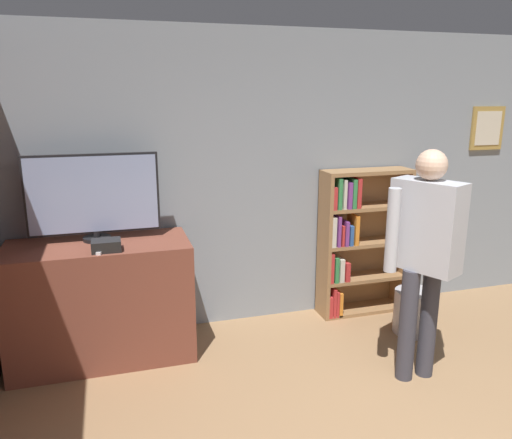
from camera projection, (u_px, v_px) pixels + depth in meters
name	position (u px, v px, depth m)	size (l,w,h in m)	color
wall_back	(288.00, 179.00, 4.70)	(7.06, 0.09, 2.70)	gray
tv_ledge	(102.00, 301.00, 4.06)	(1.43, 0.66, 0.98)	brown
television	(94.00, 196.00, 3.95)	(1.02, 0.22, 0.70)	black
game_console	(106.00, 245.00, 3.75)	(0.22, 0.16, 0.09)	black
remote_loose	(101.00, 251.00, 3.72)	(0.08, 0.14, 0.02)	white
bookshelf	(355.00, 240.00, 4.85)	(0.88, 0.28, 1.43)	#997047
person	(425.00, 246.00, 3.62)	(0.64, 0.55, 1.76)	#383842
waste_bin	(414.00, 311.00, 4.55)	(0.36, 0.36, 0.40)	#B7B7BC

